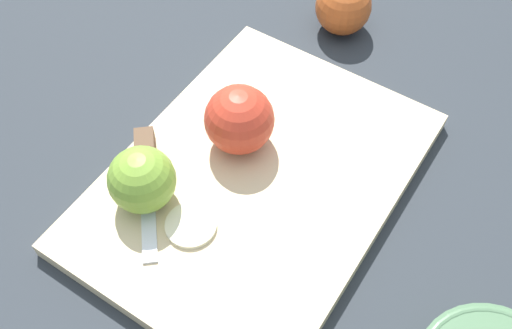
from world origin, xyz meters
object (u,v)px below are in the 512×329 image
at_px(apple_half_left, 239,119).
at_px(apple_half_right, 142,180).
at_px(knife, 146,164).
at_px(apple_whole, 343,7).

relative_size(apple_half_left, apple_half_right, 1.10).
distance_m(apple_half_left, knife, 0.11).
xyz_separation_m(apple_half_right, knife, (-0.03, -0.02, -0.02)).
distance_m(apple_half_left, apple_whole, 0.24).
relative_size(apple_half_left, apple_whole, 0.89).
bearing_deg(apple_whole, apple_half_left, -3.82).
bearing_deg(apple_half_right, apple_half_left, -102.17).
distance_m(apple_half_left, apple_half_right, 0.12).
bearing_deg(apple_half_right, knife, -44.60).
xyz_separation_m(apple_half_right, apple_whole, (-0.35, 0.06, -0.02)).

